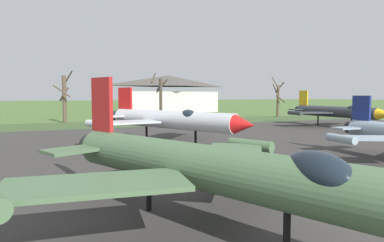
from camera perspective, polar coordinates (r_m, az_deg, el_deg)
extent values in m
cube|color=#383533|center=(24.91, 3.57, -5.84)|extent=(86.88, 46.98, 0.05)
cube|color=#3B532C|center=(52.70, -11.17, -0.46)|extent=(146.88, 12.00, 0.06)
cylinder|color=silver|center=(29.49, -3.95, 0.23)|extent=(7.54, 13.23, 1.61)
cone|color=red|center=(24.68, 9.09, -0.64)|extent=(2.06, 2.15, 1.48)
cylinder|color=black|center=(34.98, -12.50, 0.80)|extent=(1.40, 1.29, 1.13)
ellipsoid|color=#19232D|center=(27.93, -0.64, 0.91)|extent=(1.14, 2.15, 1.07)
cube|color=silver|center=(28.60, -11.30, -0.22)|extent=(5.44, 3.51, 0.15)
cube|color=silver|center=(33.19, -2.08, 0.50)|extent=(5.73, 5.79, 0.15)
cylinder|color=silver|center=(27.48, -16.14, -0.50)|extent=(1.67, 2.58, 0.60)
cylinder|color=silver|center=(35.43, 0.19, 0.75)|extent=(1.67, 2.58, 0.60)
cube|color=red|center=(34.10, -11.51, 3.89)|extent=(1.05, 1.89, 2.16)
cube|color=silver|center=(33.34, -13.18, 0.82)|extent=(2.42, 2.21, 0.15)
cube|color=silver|center=(34.94, -9.74, 1.03)|extent=(2.42, 2.21, 0.15)
cylinder|color=black|center=(27.61, 0.62, -3.29)|extent=(0.21, 0.21, 1.50)
cylinder|color=black|center=(31.86, -7.87, -2.29)|extent=(0.21, 0.21, 1.50)
cylinder|color=black|center=(24.29, 10.59, -5.35)|extent=(0.08, 0.08, 0.74)
cube|color=white|center=(24.21, 10.61, -4.16)|extent=(0.59, 0.25, 0.29)
cylinder|color=black|center=(29.02, 25.95, -1.06)|extent=(0.98, 0.79, 0.93)
cube|color=#8EA3B2|center=(23.58, 29.36, -2.60)|extent=(5.04, 3.99, 0.12)
cylinder|color=#8EA3B2|center=(22.27, 24.44, -2.81)|extent=(0.63, 2.16, 0.50)
cube|color=navy|center=(28.35, 27.27, 2.04)|extent=(0.26, 1.63, 1.88)
cube|color=#8EA3B2|center=(27.45, 25.36, -1.12)|extent=(2.18, 1.38, 0.12)
cube|color=#8EA3B2|center=(29.38, 29.00, -0.91)|extent=(2.18, 1.38, 0.12)
cylinder|color=#4C6B47|center=(10.74, 2.37, -8.10)|extent=(6.65, 12.43, 1.49)
cylinder|color=black|center=(15.89, -16.72, -4.18)|extent=(1.29, 1.18, 1.05)
ellipsoid|color=#19232D|center=(8.83, 20.86, -8.42)|extent=(1.17, 2.20, 1.10)
cube|color=#4C6B47|center=(9.59, -16.39, -10.50)|extent=(5.30, 2.99, 0.14)
cube|color=#4C6B47|center=(14.03, 7.18, -5.61)|extent=(4.80, 5.49, 0.14)
cylinder|color=#4C6B47|center=(16.52, 10.04, -4.12)|extent=(1.48, 2.41, 0.56)
cube|color=#B21E1E|center=(15.04, -15.33, 2.78)|extent=(0.74, 1.36, 2.37)
cube|color=#4C6B47|center=(14.31, -19.69, -4.73)|extent=(2.68, 2.22, 0.14)
cube|color=#4C6B47|center=(15.86, -10.34, -3.67)|extent=(2.68, 2.22, 0.14)
cylinder|color=black|center=(9.69, 16.08, -18.67)|extent=(0.20, 0.20, 1.39)
cylinder|color=black|center=(13.06, -7.48, -12.39)|extent=(0.20, 0.20, 1.39)
cylinder|color=#33383D|center=(50.43, 23.40, 1.50)|extent=(1.82, 13.26, 1.53)
cylinder|color=black|center=(55.28, 18.05, 1.87)|extent=(1.09, 0.86, 1.07)
ellipsoid|color=#19232D|center=(48.39, 26.16, 1.79)|extent=(1.17, 2.20, 1.10)
cube|color=#33383D|center=(48.72, 19.97, 1.37)|extent=(5.63, 4.14, 0.14)
cube|color=#33383D|center=(53.54, 24.97, 1.47)|extent=(5.67, 4.31, 0.14)
cylinder|color=#33383D|center=(47.32, 17.42, 1.35)|extent=(0.62, 2.45, 0.57)
cylinder|color=#33383D|center=(55.77, 26.30, 1.53)|extent=(0.62, 2.45, 0.57)
cube|color=yellow|center=(54.57, 18.75, 3.83)|extent=(0.22, 1.74, 2.29)
cube|color=#33383D|center=(53.60, 17.71, 1.93)|extent=(2.18, 1.47, 0.14)
cube|color=#33383D|center=(55.49, 19.81, 1.95)|extent=(2.18, 1.47, 0.14)
cylinder|color=black|center=(48.63, 25.90, -0.42)|extent=(0.20, 0.20, 1.42)
cylinder|color=black|center=(52.50, 20.99, 0.06)|extent=(0.20, 0.20, 1.42)
cylinder|color=brown|center=(57.18, -21.23, 3.51)|extent=(0.63, 0.63, 7.66)
cylinder|color=brown|center=(55.99, -21.64, 4.86)|extent=(2.56, 1.07, 1.97)
cylinder|color=brown|center=(57.78, -20.55, 7.26)|extent=(1.24, 1.86, 1.92)
cylinder|color=brown|center=(57.83, -21.28, 4.36)|extent=(1.56, 0.32, 2.33)
cylinder|color=#42382D|center=(60.33, -5.43, 3.78)|extent=(0.57, 0.57, 7.55)
cylinder|color=#42382D|center=(60.72, -6.69, 7.40)|extent=(1.71, 2.57, 2.08)
cylinder|color=#42382D|center=(61.28, -5.31, 5.91)|extent=(1.94, 1.12, 2.26)
cylinder|color=#42382D|center=(61.34, -5.23, 6.28)|extent=(1.99, 1.34, 2.15)
cylinder|color=brown|center=(70.78, 14.66, 3.34)|extent=(0.55, 0.55, 6.54)
cylinder|color=brown|center=(71.61, 14.97, 5.67)|extent=(1.22, 1.84, 2.30)
cylinder|color=brown|center=(69.92, 15.12, 3.73)|extent=(2.22, 0.50, 1.56)
cylinder|color=brown|center=(70.08, 14.31, 6.26)|extent=(0.80, 1.95, 2.92)
cylinder|color=brown|center=(70.29, 14.25, 5.27)|extent=(0.34, 1.69, 2.42)
cube|color=beige|center=(89.65, -4.09, 3.33)|extent=(25.19, 13.40, 5.45)
pyramid|color=#4C4742|center=(89.71, -4.11, 6.95)|extent=(26.44, 14.07, 2.94)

